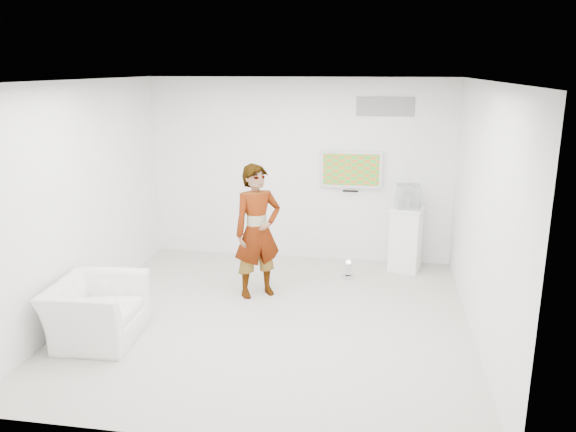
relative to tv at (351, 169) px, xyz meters
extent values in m
cube|color=#BAB4AB|center=(-0.85, -2.45, -1.55)|extent=(5.00, 5.00, 0.01)
cube|color=#303032|center=(-0.85, -2.45, 1.45)|extent=(5.00, 5.00, 0.01)
cube|color=white|center=(-0.85, 0.05, -0.05)|extent=(5.00, 0.01, 3.00)
cube|color=white|center=(-0.85, -4.95, -0.05)|extent=(5.00, 0.01, 3.00)
cube|color=white|center=(-3.35, -2.45, -0.05)|extent=(0.01, 5.00, 3.00)
cube|color=white|center=(1.65, -2.45, -0.05)|extent=(0.01, 5.00, 3.00)
cube|color=silver|center=(0.00, 0.00, 0.00)|extent=(1.00, 0.08, 0.60)
cube|color=gray|center=(0.50, 0.04, 1.00)|extent=(0.90, 0.02, 0.30)
imported|color=white|center=(-1.19, -1.69, -0.61)|extent=(0.82, 0.76, 1.88)
imported|color=white|center=(-2.79, -3.32, -1.19)|extent=(1.01, 1.14, 0.71)
cube|color=white|center=(0.91, -0.30, -1.04)|extent=(0.60, 0.60, 1.03)
cylinder|color=silver|center=(0.04, -0.84, -1.41)|extent=(0.20, 0.20, 0.28)
cube|color=white|center=(0.91, -0.30, -0.35)|extent=(0.38, 0.38, 0.36)
cube|color=white|center=(0.91, -0.30, -0.41)|extent=(0.06, 0.17, 0.23)
cube|color=white|center=(-1.07, -1.42, 0.15)|extent=(0.07, 0.13, 0.03)
camera|label=1|loc=(0.45, -8.99, 1.61)|focal=35.00mm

